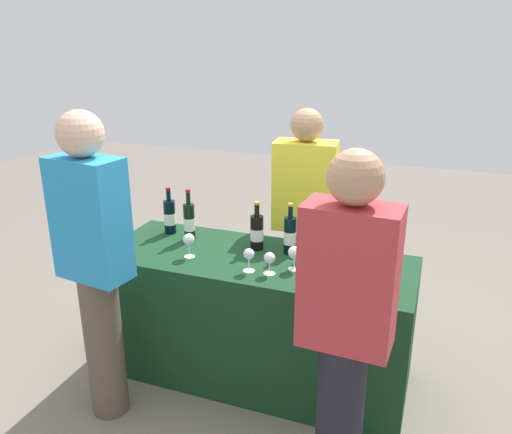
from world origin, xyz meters
TOP-DOWN VIEW (x-y plane):
  - ground_plane at (0.00, 0.00)m, footprint 12.00×12.00m
  - tasting_table at (0.00, 0.00)m, footprint 1.83×0.69m
  - wine_bottle_0 at (-0.67, 0.18)m, footprint 0.08×0.08m
  - wine_bottle_1 at (-0.49, 0.11)m, footprint 0.07×0.07m
  - wine_bottle_2 at (-0.04, 0.12)m, footprint 0.08×0.08m
  - wine_bottle_3 at (0.17, 0.13)m, footprint 0.07×0.07m
  - wine_bottle_4 at (0.30, 0.14)m, footprint 0.07×0.07m
  - wine_glass_0 at (-0.37, -0.13)m, footprint 0.07×0.07m
  - wine_glass_1 at (0.03, -0.19)m, footprint 0.07×0.07m
  - wine_glass_2 at (0.15, -0.18)m, footprint 0.07×0.07m
  - wine_glass_3 at (0.26, -0.08)m, footprint 0.07×0.07m
  - wine_glass_4 at (0.63, -0.18)m, footprint 0.07×0.07m
  - server_pouring at (0.12, 0.60)m, footprint 0.43×0.26m
  - guest_0 at (-0.66, -0.60)m, footprint 0.40×0.25m
  - guest_1 at (0.66, -0.72)m, footprint 0.39×0.23m

SIDE VIEW (x-z plane):
  - ground_plane at x=0.00m, z-range 0.00..0.00m
  - tasting_table at x=0.00m, z-range 0.00..0.79m
  - server_pouring at x=0.12m, z-range 0.06..1.65m
  - wine_glass_2 at x=0.15m, z-range 0.82..0.94m
  - guest_1 at x=0.66m, z-range 0.08..1.70m
  - wine_glass_1 at x=0.03m, z-range 0.82..0.96m
  - wine_glass_4 at x=0.63m, z-range 0.82..0.96m
  - wine_glass_3 at x=0.26m, z-range 0.82..0.96m
  - wine_glass_0 at x=-0.37m, z-range 0.82..0.97m
  - wine_bottle_2 at x=-0.04m, z-range 0.75..1.05m
  - wine_bottle_4 at x=0.30m, z-range 0.75..1.06m
  - wine_bottle_0 at x=-0.67m, z-range 0.75..1.06m
  - wine_bottle_3 at x=0.17m, z-range 0.75..1.06m
  - wine_bottle_1 at x=-0.49m, z-range 0.75..1.08m
  - guest_0 at x=-0.66m, z-range 0.09..1.78m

